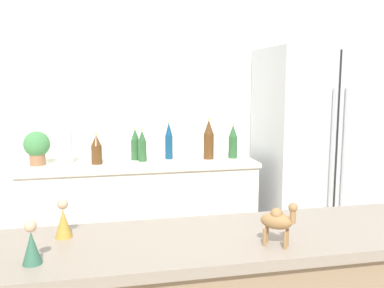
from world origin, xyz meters
TOP-DOWN VIEW (x-y plane):
  - wall_back at (0.00, 2.73)m, footprint 8.00×0.06m
  - back_counter at (-0.31, 2.40)m, footprint 1.79×0.63m
  - refrigerator at (1.13, 2.33)m, footprint 0.85×0.74m
  - potted_plant at (-1.07, 2.39)m, footprint 0.19×0.19m
  - paper_towel_roll at (-0.87, 2.39)m, footprint 0.10×0.10m
  - back_bottle_0 at (-0.07, 2.43)m, footprint 0.06×0.06m
  - back_bottle_1 at (0.24, 2.37)m, footprint 0.08×0.08m
  - back_bottle_2 at (-0.64, 2.33)m, footprint 0.08×0.08m
  - back_bottle_3 at (-0.34, 2.45)m, footprint 0.07×0.07m
  - back_bottle_4 at (0.44, 2.37)m, footprint 0.07×0.07m
  - back_bottle_5 at (-0.29, 2.38)m, footprint 0.06×0.06m
  - camel_figurine at (-0.07, 0.30)m, footprint 0.11×0.10m
  - wise_man_figurine_blue at (-0.73, 0.52)m, footprint 0.06×0.06m
  - wise_man_figurine_crimson at (-0.81, 0.32)m, footprint 0.06×0.06m

SIDE VIEW (x-z plane):
  - back_counter at x=-0.31m, z-range 0.00..0.92m
  - refrigerator at x=1.13m, z-range 0.00..1.80m
  - back_bottle_2 at x=-0.64m, z-range 0.91..1.14m
  - back_bottle_5 at x=-0.29m, z-range 0.91..1.16m
  - back_bottle_3 at x=-0.34m, z-range 0.91..1.16m
  - paper_towel_roll at x=-0.87m, z-range 0.92..1.17m
  - back_bottle_4 at x=0.44m, z-range 0.91..1.19m
  - potted_plant at x=-1.07m, z-range 0.93..1.18m
  - back_bottle_0 at x=-0.07m, z-range 0.91..1.21m
  - back_bottle_1 at x=0.24m, z-range 0.91..1.23m
  - wise_man_figurine_crimson at x=-0.81m, z-range 1.01..1.14m
  - wise_man_figurine_blue at x=-0.73m, z-range 1.01..1.14m
  - camel_figurine at x=-0.07m, z-range 1.03..1.18m
  - wall_back at x=0.00m, z-range 0.00..2.55m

